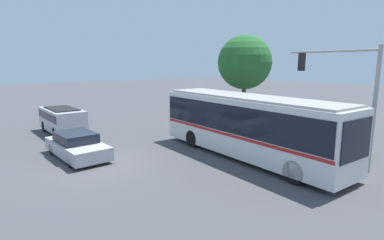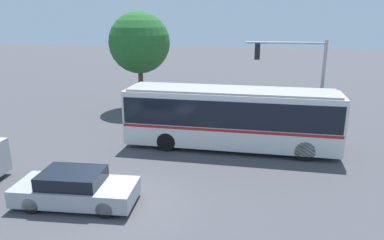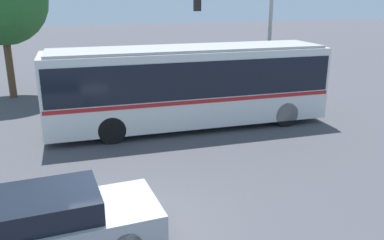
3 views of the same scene
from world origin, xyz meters
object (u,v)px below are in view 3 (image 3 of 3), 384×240
(city_bus, at_px, (189,82))
(sedan_foreground, at_px, (49,224))
(traffic_light_pole, at_px, (248,26))
(street_tree_left, at_px, (1,0))

(city_bus, bearing_deg, sedan_foreground, -125.54)
(traffic_light_pole, relative_size, street_tree_left, 0.78)
(city_bus, height_order, street_tree_left, street_tree_left)
(sedan_foreground, xyz_separation_m, traffic_light_pole, (9.06, 9.70, 3.14))
(city_bus, bearing_deg, traffic_light_pole, 36.77)
(city_bus, relative_size, sedan_foreground, 2.44)
(traffic_light_pole, distance_m, street_tree_left, 12.13)
(city_bus, xyz_separation_m, sedan_foreground, (-5.31, -7.05, -1.21))
(traffic_light_pole, bearing_deg, city_bus, 35.29)
(street_tree_left, bearing_deg, city_bus, -46.08)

